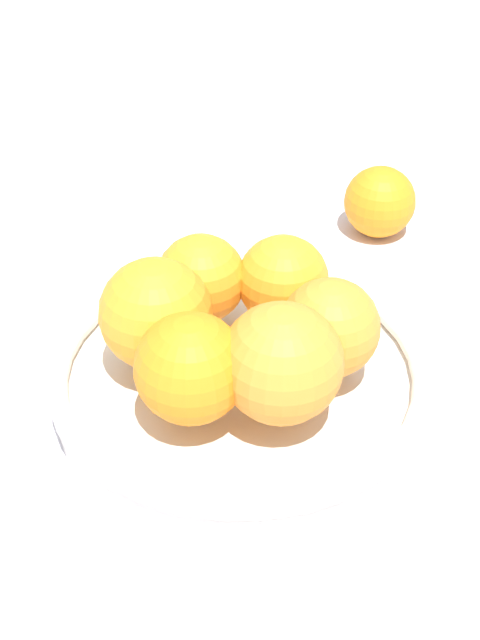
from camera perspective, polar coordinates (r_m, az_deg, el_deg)
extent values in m
plane|color=silver|center=(0.67, 0.00, -4.92)|extent=(4.00, 4.00, 0.00)
cylinder|color=silver|center=(0.66, 0.00, -4.27)|extent=(0.27, 0.27, 0.02)
torus|color=silver|center=(0.65, 0.00, -3.11)|extent=(0.28, 0.28, 0.01)
sphere|color=orange|center=(0.62, 5.76, -0.50)|extent=(0.07, 0.07, 0.07)
sphere|color=orange|center=(0.66, 2.76, 2.55)|extent=(0.07, 0.07, 0.07)
sphere|color=orange|center=(0.67, -2.23, 2.75)|extent=(0.07, 0.07, 0.07)
sphere|color=orange|center=(0.62, -5.41, 0.39)|extent=(0.08, 0.08, 0.08)
sphere|color=orange|center=(0.58, -3.18, -3.10)|extent=(0.08, 0.08, 0.08)
sphere|color=orange|center=(0.58, 2.42, -2.87)|extent=(0.08, 0.08, 0.08)
sphere|color=orange|center=(0.84, 8.93, 7.48)|extent=(0.07, 0.07, 0.07)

